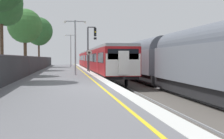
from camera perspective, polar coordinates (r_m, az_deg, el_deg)
The scene contains 10 objects.
ground at distance 15.26m, azimuth 9.29°, elevation -5.75°, with size 17.40×110.00×1.21m.
commuter_train_at_platform at distance 42.16m, azimuth -3.40°, elevation 1.95°, with size 2.83×42.47×3.81m.
freight_train_adjacent_track at distance 23.99m, azimuth 10.96°, elevation 1.97°, with size 2.60×24.85×4.41m.
signal_gantry at distance 33.31m, azimuth -4.42°, elevation 5.24°, with size 1.10×0.24×5.19m.
speed_limit_sign at distance 30.12m, azimuth -4.60°, elevation 2.34°, with size 0.59×0.08×2.41m.
platform_lamp_mid at distance 25.61m, azimuth -7.41°, elevation 5.45°, with size 2.00×0.20×4.90m.
platform_lamp_far at distance 50.60m, azimuth -8.30°, elevation 4.34°, with size 2.00×0.20×5.66m.
background_tree_left at distance 36.51m, azimuth -17.26°, elevation 8.13°, with size 4.17×4.17×7.54m.
background_tree_right at distance 26.30m, azimuth -21.14°, elevation 11.99°, with size 3.63×3.78×8.01m.
background_tree_back at distance 49.64m, azimuth -14.50°, elevation 7.26°, with size 4.69×4.69×8.43m.
Camera 1 is at (-2.16, -14.33, 1.52)m, focal length 45.43 mm.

